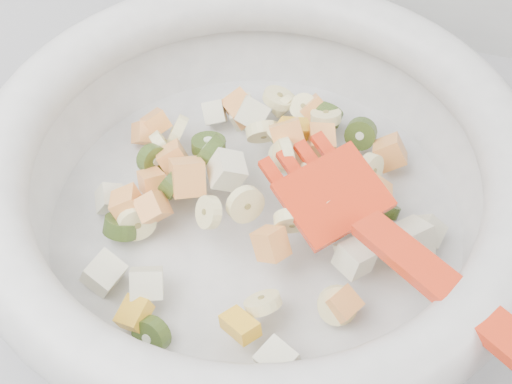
% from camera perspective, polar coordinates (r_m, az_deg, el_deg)
% --- Properties ---
extents(mixing_bowl, '(0.44, 0.38, 0.13)m').
position_cam_1_polar(mixing_bowl, '(0.49, 0.05, 0.80)').
color(mixing_bowl, silver).
rests_on(mixing_bowl, counter).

